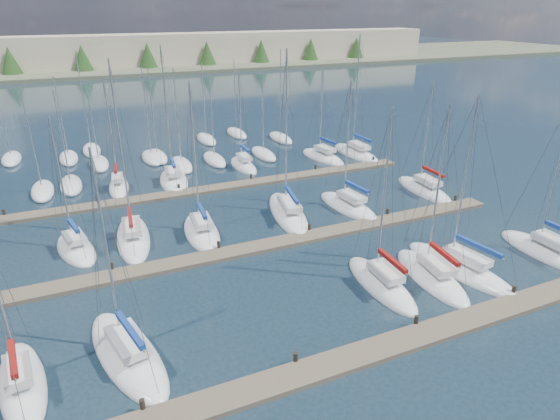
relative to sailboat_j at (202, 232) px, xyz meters
name	(u,v)px	position (x,y,z in m)	size (l,w,h in m)	color
ground	(163,127)	(4.41, 39.50, -0.18)	(400.00, 400.00, 0.00)	#203240
dock_near	(368,353)	(4.41, -18.49, -0.03)	(44.00, 1.93, 1.10)	#6B5E4C
dock_mid	(270,245)	(4.41, -4.49, -0.03)	(44.00, 1.93, 1.10)	#6B5E4C
dock_far	(219,188)	(4.41, 9.51, -0.03)	(44.00, 1.93, 1.10)	#6B5E4C
sailboat_j	(202,232)	(0.00, 0.00, 0.00)	(3.36, 8.04, 13.25)	white
sailboat_a	(22,384)	(-12.94, -13.38, 0.00)	(3.09, 7.52, 10.76)	white
sailboat_h	(76,249)	(-9.89, 0.98, 0.00)	(3.83, 6.94, 11.35)	white
sailboat_q	(323,157)	(19.74, 14.69, -0.01)	(3.78, 8.25, 11.65)	white
sailboat_p	(243,166)	(9.33, 15.48, 0.01)	(2.32, 6.83, 11.86)	white
sailboat_e	(431,276)	(13.04, -13.57, 0.00)	(3.65, 8.41, 12.99)	white
sailboat_b	(128,354)	(-7.74, -13.21, -0.01)	(4.80, 9.50, 12.50)	white
sailboat_r	(356,153)	(24.49, 14.36, 0.00)	(2.98, 9.68, 15.50)	white
sailboat_o	(174,180)	(0.56, 13.68, 0.01)	(3.81, 8.37, 15.09)	white
sailboat_d	(381,284)	(9.20, -12.96, 0.00)	(2.86, 7.99, 12.98)	white
sailboat_f	(460,268)	(15.69, -13.52, 0.00)	(4.03, 9.69, 13.34)	white
sailboat_l	(348,206)	(14.29, -0.36, -0.01)	(3.52, 8.49, 12.56)	white
sailboat_g	(546,252)	(23.63, -14.33, 0.00)	(2.92, 8.11, 13.52)	white
sailboat_k	(288,213)	(8.35, 0.55, 0.00)	(4.70, 10.66, 15.35)	white
sailboat_m	(424,190)	(23.84, 0.23, -0.01)	(3.16, 8.67, 11.93)	white
sailboat_n	(119,187)	(-5.21, 13.93, 0.02)	(2.76, 6.82, 12.28)	white
sailboat_i	(133,237)	(-5.47, 1.24, 0.01)	(3.49, 9.52, 15.06)	white
distant_boats	(154,156)	(0.07, 23.26, 0.11)	(36.93, 20.75, 13.30)	#9EA0A5
shoreline	(59,43)	(-8.88, 129.27, 7.26)	(400.00, 60.00, 38.00)	#666B51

